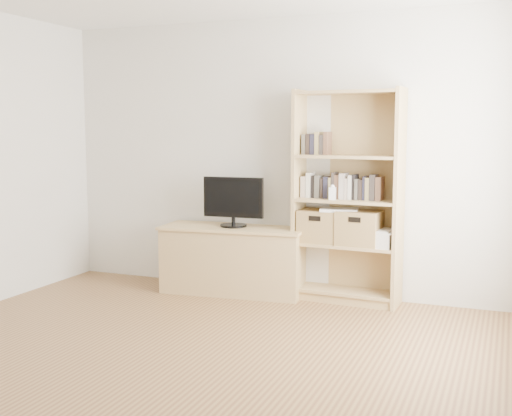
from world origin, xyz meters
The scene contains 12 objects.
floor centered at (0.00, 0.00, 0.00)m, with size 4.50×5.00×0.01m, color brown.
back_wall centered at (0.00, 2.50, 1.30)m, with size 4.50×0.02×2.60m, color silver.
tv_stand centered at (-0.39, 2.25, 0.31)m, with size 1.34×0.50×0.61m, color tan.
bookshelf centered at (0.69, 2.33, 0.96)m, with size 0.96×0.34×1.92m, color tan.
television centered at (-0.39, 2.25, 0.87)m, with size 0.59×0.05×0.46m, color black.
books_row_mid centered at (0.69, 2.35, 1.04)m, with size 0.75×0.15×0.20m, color #B5A191.
books_row_upper centered at (0.48, 2.36, 1.42)m, with size 0.35×0.13×0.18m, color #B5A191.
baby_monitor centered at (0.58, 2.23, 0.99)m, with size 0.06×0.04×0.11m, color white.
basket_left centered at (0.43, 2.34, 0.68)m, with size 0.36×0.29×0.29m, color olive.
basket_right centered at (0.81, 2.32, 0.69)m, with size 0.37×0.31×0.31m, color olive.
laptop centered at (0.62, 2.32, 0.84)m, with size 0.33×0.23×0.03m, color white.
magazine_stack centered at (1.02, 2.31, 0.60)m, with size 0.20×0.28×0.13m, color beige.
Camera 1 is at (2.05, -3.27, 1.57)m, focal length 45.00 mm.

